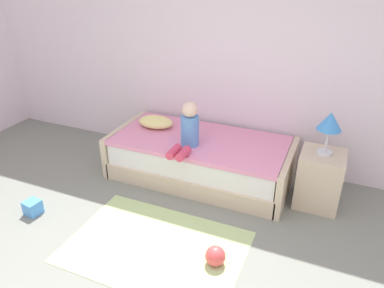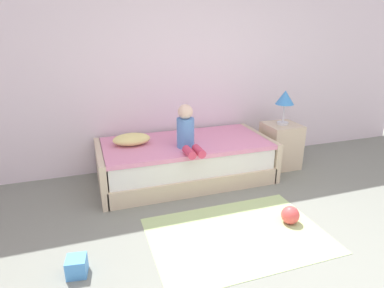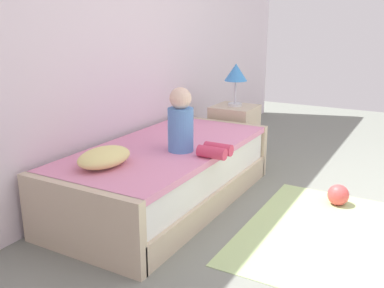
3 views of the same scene
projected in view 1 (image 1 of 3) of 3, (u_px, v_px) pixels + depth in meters
wall_rear at (242, 47)px, 4.17m from camera, size 7.20×0.10×2.90m
bed at (200, 158)px, 4.31m from camera, size 2.11×1.00×0.50m
nightstand at (319, 179)px, 3.80m from camera, size 0.44×0.44×0.60m
table_lamp at (330, 123)px, 3.51m from camera, size 0.24×0.24×0.45m
child_figure at (188, 130)px, 3.94m from camera, size 0.20×0.51×0.50m
pillow at (156, 122)px, 4.47m from camera, size 0.44×0.30×0.13m
toy_ball at (215, 256)px, 3.10m from camera, size 0.18×0.18×0.18m
area_rug at (156, 246)px, 3.32m from camera, size 1.60×1.10×0.01m
toy_block at (33, 207)px, 3.73m from camera, size 0.17×0.17×0.15m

